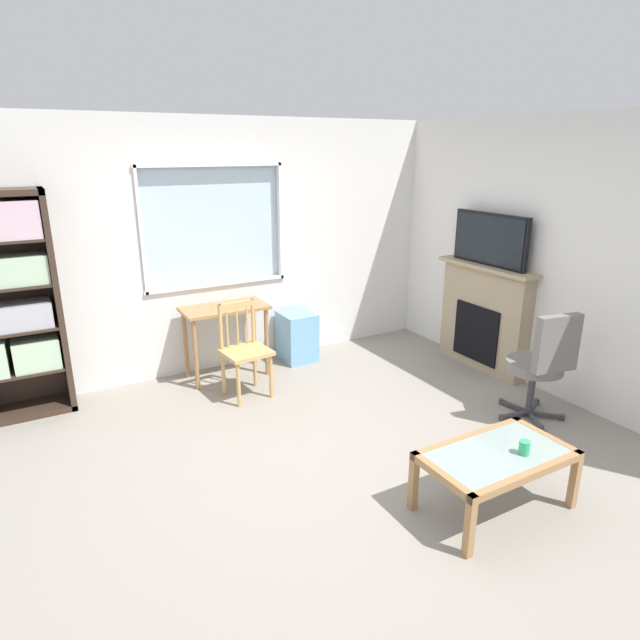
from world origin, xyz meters
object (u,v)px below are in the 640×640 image
fireplace (484,317)px  sippy_cup (524,447)px  desk_under_window (225,320)px  bookshelf (0,302)px  coffee_table (496,461)px  wooden_chair (244,349)px  office_chair (542,361)px  plastic_drawer_unit (297,336)px  tv (490,239)px

fireplace → sippy_cup: bearing=-129.6°
desk_under_window → sippy_cup: (0.90, -3.01, -0.15)m
bookshelf → coffee_table: bearing=-48.4°
wooden_chair → office_chair: 2.65m
plastic_drawer_unit → fireplace: fireplace is taller
bookshelf → tv: bookshelf is taller
office_chair → coffee_table: (-1.24, -0.68, -0.20)m
wooden_chair → fireplace: size_ratio=0.75×
bookshelf → fireplace: bookshelf is taller
wooden_chair → sippy_cup: size_ratio=10.00×
desk_under_window → tv: (2.45, -1.11, 0.78)m
bookshelf → sippy_cup: (2.81, -3.12, -0.58)m
desk_under_window → office_chair: (2.00, -2.24, -0.06)m
wooden_chair → sippy_cup: 2.66m
plastic_drawer_unit → coffee_table: (-0.07, -2.97, 0.08)m
desk_under_window → coffee_table: desk_under_window is taller
office_chair → coffee_table: office_chair is taller
plastic_drawer_unit → tv: size_ratio=0.58×
plastic_drawer_unit → wooden_chair: bearing=-146.3°
coffee_table → tv: bearing=47.0°
tv → coffee_table: (-1.69, -1.81, -1.04)m
plastic_drawer_unit → coffee_table: plastic_drawer_unit is taller
fireplace → tv: 0.82m
desk_under_window → tv: 2.80m
fireplace → desk_under_window: bearing=155.8°
wooden_chair → sippy_cup: (0.90, -2.50, -0.00)m
desk_under_window → plastic_drawer_unit: desk_under_window is taller
wooden_chair → coffee_table: size_ratio=0.92×
plastic_drawer_unit → sippy_cup: size_ratio=6.04×
bookshelf → sippy_cup: bearing=-47.9°
plastic_drawer_unit → tv: bearing=-35.7°
fireplace → tv: tv is taller
bookshelf → coffee_table: bookshelf is taller
desk_under_window → sippy_cup: 3.15m
bookshelf → coffee_table: size_ratio=2.01×
office_chair → sippy_cup: 1.35m
wooden_chair → office_chair: office_chair is taller
office_chair → bookshelf: bearing=149.1°
bookshelf → sippy_cup: size_ratio=21.79×
bookshelf → wooden_chair: (1.91, -0.62, -0.58)m
plastic_drawer_unit → sippy_cup: 3.07m
desk_under_window → fireplace: fireplace is taller
fireplace → office_chair: size_ratio=1.19×
wooden_chair → coffee_table: (0.77, -2.40, -0.11)m
desk_under_window → office_chair: 3.00m
plastic_drawer_unit → sippy_cup: bearing=-88.9°
tv → sippy_cup: bearing=-129.3°
coffee_table → sippy_cup: size_ratio=10.85×
coffee_table → sippy_cup: bearing=-35.2°
plastic_drawer_unit → tv: tv is taller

